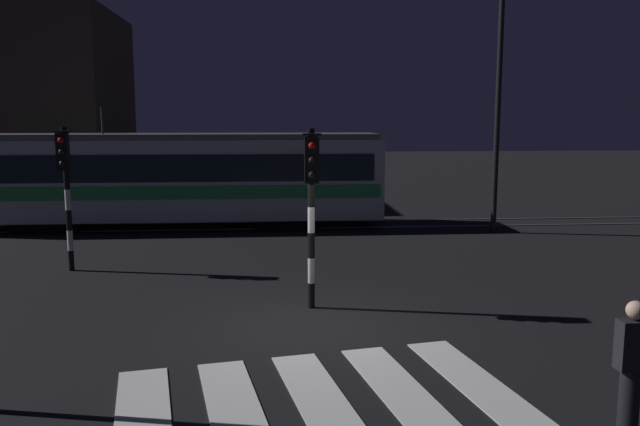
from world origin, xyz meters
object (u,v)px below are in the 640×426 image
Objects in this scene: traffic_light_median_centre at (311,192)px; street_lamp_trackside_right at (501,83)px; pedestrian_waiting_at_kerb at (631,370)px; tram at (170,177)px; traffic_light_corner_far_left at (65,177)px.

street_lamp_trackside_right reaches higher than traffic_light_median_centre.
street_lamp_trackside_right reaches higher than pedestrian_waiting_at_kerb.
tram is at bearing 112.77° from traffic_light_median_centre.
traffic_light_corner_far_left is at bearing 147.67° from traffic_light_median_centre.
tram is (-10.87, 2.18, -3.14)m from street_lamp_trackside_right.
traffic_light_corner_far_left is 6.85m from traffic_light_median_centre.
tram is at bearing 76.57° from traffic_light_corner_far_left.
traffic_light_median_centre reaches higher than pedestrian_waiting_at_kerb.
street_lamp_trackside_right is at bearing 76.55° from pedestrian_waiting_at_kerb.
traffic_light_median_centre is at bearing -67.23° from tram.
tram is (-4.25, 10.12, -0.63)m from traffic_light_median_centre.
traffic_light_corner_far_left is 6.67m from tram.
tram reaches higher than traffic_light_median_centre.
pedestrian_waiting_at_kerb is (9.18, -9.25, -1.49)m from traffic_light_corner_far_left.
tram is at bearing 115.92° from pedestrian_waiting_at_kerb.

